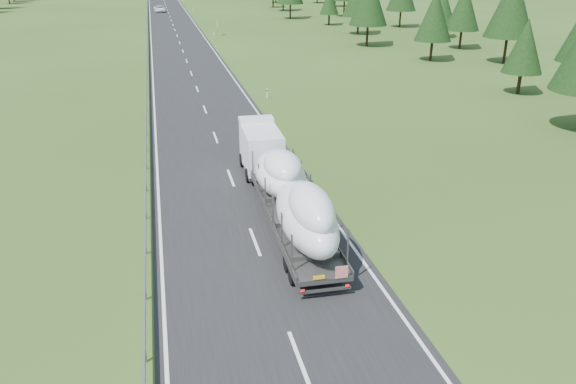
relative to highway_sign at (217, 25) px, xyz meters
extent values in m
plane|color=#304B19|center=(-7.20, -80.00, -1.81)|extent=(400.00, 400.00, 0.00)
cube|color=black|center=(-7.20, 20.00, -1.80)|extent=(10.00, 400.00, 0.02)
cube|color=slate|center=(-12.50, 20.00, -1.21)|extent=(0.08, 400.00, 0.32)
cylinder|color=slate|center=(-12.50, -80.00, -1.51)|extent=(0.10, 0.10, 0.60)
cube|color=silver|center=(-0.70, -50.00, -1.31)|extent=(0.12, 0.07, 1.00)
cube|color=black|center=(-0.70, -50.00, -0.99)|extent=(0.13, 0.08, 0.12)
cube|color=silver|center=(-0.70, 0.00, -1.31)|extent=(0.12, 0.07, 1.00)
cube|color=black|center=(-0.70, 0.00, -0.99)|extent=(0.13, 0.08, 0.12)
cube|color=silver|center=(-0.70, 50.00, -1.31)|extent=(0.12, 0.07, 1.00)
cube|color=black|center=(-0.70, 50.00, -0.99)|extent=(0.13, 0.08, 0.12)
cylinder|color=slate|center=(0.00, 0.00, -0.81)|extent=(0.08, 0.08, 2.00)
cube|color=silver|center=(0.00, 0.00, 0.19)|extent=(0.05, 0.90, 1.20)
cylinder|color=black|center=(33.95, -37.34, 0.20)|extent=(0.36, 0.36, 4.03)
cone|color=black|center=(33.95, -37.34, 5.80)|extent=(6.26, 6.26, 8.39)
cylinder|color=black|center=(34.65, -24.34, -0.17)|extent=(0.36, 0.36, 3.28)
cone|color=black|center=(34.65, -24.34, 4.40)|extent=(5.11, 5.11, 6.84)
cylinder|color=black|center=(37.71, -11.69, -0.34)|extent=(0.36, 0.36, 2.94)
cone|color=black|center=(37.71, -11.69, 3.75)|extent=(4.58, 4.58, 6.13)
cylinder|color=black|center=(37.21, 4.49, 0.08)|extent=(0.36, 0.36, 3.78)
cylinder|color=black|center=(33.62, 16.04, 0.35)|extent=(0.36, 0.36, 4.31)
cylinder|color=black|center=(33.16, 27.95, 0.34)|extent=(0.36, 0.36, 4.29)
cylinder|color=black|center=(38.98, 41.19, -0.32)|extent=(0.36, 0.36, 2.97)
cylinder|color=black|center=(25.09, -53.79, -0.52)|extent=(0.36, 0.36, 2.59)
cone|color=black|center=(25.09, -53.79, 3.08)|extent=(4.02, 4.02, 5.39)
cylinder|color=black|center=(25.33, -33.31, -0.22)|extent=(0.36, 0.36, 3.17)
cone|color=black|center=(25.33, -33.31, 4.19)|extent=(4.94, 4.94, 6.61)
cylinder|color=black|center=(21.60, -18.56, 0.10)|extent=(0.36, 0.36, 3.82)
cylinder|color=black|center=(25.18, -4.25, 0.07)|extent=(0.36, 0.36, 3.76)
cylinder|color=black|center=(24.42, 11.38, -0.54)|extent=(0.36, 0.36, 2.54)
cone|color=black|center=(24.42, 11.38, 2.99)|extent=(3.95, 3.95, 5.29)
cylinder|color=black|center=(19.53, 25.66, 0.12)|extent=(0.36, 0.36, 3.86)
cylinder|color=black|center=(22.31, 45.62, 0.14)|extent=(0.36, 0.36, 3.89)
cylinder|color=black|center=(21.99, 57.03, -0.47)|extent=(0.36, 0.36, 2.67)
cube|color=white|center=(-5.10, -70.64, -0.08)|extent=(2.37, 4.60, 2.55)
cube|color=black|center=(-5.10, -68.32, 0.38)|extent=(2.09, 0.12, 1.27)
cube|color=white|center=(-5.10, -68.64, 1.33)|extent=(2.30, 1.14, 0.27)
cube|color=#54524F|center=(-5.10, -71.55, -1.31)|extent=(2.33, 2.78, 0.23)
cylinder|color=black|center=(-6.15, -69.00, -1.35)|extent=(0.34, 0.92, 0.91)
cylinder|color=black|center=(-4.06, -69.00, -1.35)|extent=(0.34, 0.92, 0.91)
cylinder|color=black|center=(-6.15, -71.91, -1.35)|extent=(0.34, 0.92, 0.91)
cylinder|color=black|center=(-4.06, -71.91, -1.35)|extent=(0.34, 0.92, 0.91)
cube|color=#54524F|center=(-5.10, -79.28, -0.97)|extent=(2.73, 12.79, 0.24)
cube|color=#54524F|center=(-6.31, -79.28, -0.74)|extent=(0.33, 12.74, 0.22)
cube|color=#54524F|center=(-3.89, -79.28, -0.74)|extent=(0.33, 12.74, 0.22)
cube|color=#54524F|center=(-6.31, -84.74, 0.01)|extent=(0.07, 0.07, 1.73)
cube|color=#54524F|center=(-3.89, -84.74, 0.01)|extent=(0.07, 0.07, 1.73)
cube|color=#54524F|center=(-6.31, -82.56, 0.01)|extent=(0.07, 0.07, 1.73)
cube|color=#54524F|center=(-3.89, -82.56, 0.01)|extent=(0.07, 0.07, 1.73)
cube|color=#54524F|center=(-6.31, -80.38, 0.01)|extent=(0.07, 0.07, 1.73)
cube|color=#54524F|center=(-3.89, -80.38, 0.01)|extent=(0.07, 0.07, 1.73)
cube|color=#54524F|center=(-6.31, -78.19, 0.01)|extent=(0.07, 0.07, 1.73)
cube|color=#54524F|center=(-3.89, -78.19, 0.01)|extent=(0.07, 0.07, 1.73)
cube|color=#54524F|center=(-6.31, -76.01, 0.01)|extent=(0.07, 0.07, 1.73)
cube|color=#54524F|center=(-3.89, -76.01, 0.01)|extent=(0.07, 0.07, 1.73)
cube|color=#54524F|center=(-6.31, -73.82, 0.01)|extent=(0.07, 0.07, 1.73)
cube|color=#54524F|center=(-3.89, -73.82, 0.01)|extent=(0.07, 0.07, 1.73)
cylinder|color=black|center=(-6.10, -84.20, -1.35)|extent=(0.38, 0.92, 0.91)
cylinder|color=black|center=(-4.10, -84.20, -1.35)|extent=(0.38, 0.92, 0.91)
cylinder|color=black|center=(-6.10, -83.11, -1.35)|extent=(0.38, 0.92, 0.91)
cylinder|color=black|center=(-4.10, -83.11, -1.35)|extent=(0.38, 0.92, 0.91)
cube|color=#54524F|center=(-5.10, -85.61, -1.40)|extent=(2.28, 0.16, 0.11)
cube|color=red|center=(-4.42, -85.67, -0.58)|extent=(0.55, 0.05, 0.55)
cube|color=yellow|center=(-5.38, -85.67, -0.72)|extent=(0.50, 0.05, 0.16)
cube|color=red|center=(-6.06, -85.67, -1.26)|extent=(0.16, 0.06, 0.09)
cube|color=red|center=(-4.15, -85.67, -1.26)|extent=(0.16, 0.06, 0.09)
ellipsoid|color=white|center=(-5.10, -82.20, 0.36)|extent=(2.56, 6.88, 2.42)
ellipsoid|color=white|center=(-5.10, -83.05, 1.21)|extent=(1.93, 4.36, 1.94)
ellipsoid|color=white|center=(-5.10, -76.01, 0.16)|extent=(2.80, 5.76, 2.03)
ellipsoid|color=white|center=(-5.10, -76.72, 0.88)|extent=(2.11, 3.65, 1.63)
imported|color=white|center=(-9.23, 49.58, -1.02)|extent=(2.88, 5.81, 1.58)
camera|label=1|loc=(-11.21, -104.61, 11.38)|focal=35.00mm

